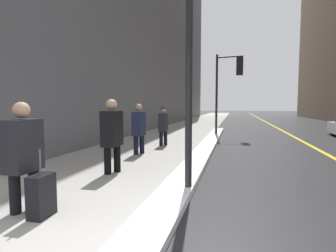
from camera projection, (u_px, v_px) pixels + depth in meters
sidewalk_slab at (186, 129)px, 17.38m from camera, size 4.00×80.00×0.01m
road_centre_stripe at (283, 131)px, 15.90m from camera, size 0.16×80.00×0.00m
snow_bank_curb at (204, 150)px, 8.82m from camera, size 0.59×16.27×0.12m
lamp_post at (189, 36)px, 4.39m from camera, size 0.28×0.28×4.48m
traffic_light_near at (230, 77)px, 12.77m from camera, size 1.31×0.34×4.05m
pedestrian_nearside at (23, 151)px, 3.74m from camera, size 0.32×0.52×1.59m
pedestrian_trailing at (112, 133)px, 5.88m from camera, size 0.33×0.55×1.68m
pedestrian_with_shoulder_bag at (139, 126)px, 8.24m from camera, size 0.32×0.73×1.60m
pedestrian_in_glasses at (163, 124)px, 10.00m from camera, size 0.33×0.49×1.56m
rolling_suitcase at (41, 196)px, 3.58m from camera, size 0.23×0.37×0.95m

